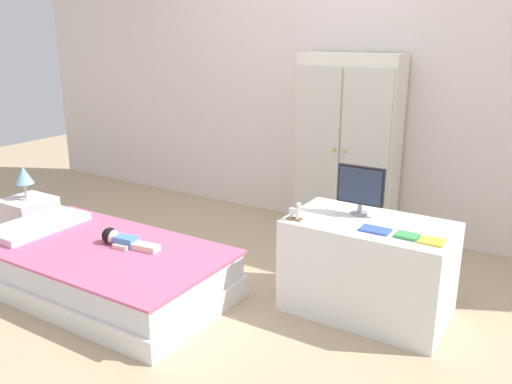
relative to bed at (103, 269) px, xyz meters
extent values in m
cube|color=tan|center=(0.66, 0.29, -0.15)|extent=(10.00, 10.00, 0.02)
cube|color=silver|center=(0.66, 1.87, 1.21)|extent=(6.40, 0.05, 2.70)
cube|color=white|center=(0.00, 0.00, -0.08)|extent=(1.54, 0.84, 0.13)
cube|color=silver|center=(0.00, 0.00, 0.06)|extent=(1.50, 0.80, 0.15)
cube|color=#D65B84|center=(0.00, 0.00, 0.14)|extent=(1.53, 0.83, 0.02)
cube|color=silver|center=(-0.57, 0.00, 0.17)|extent=(0.32, 0.60, 0.05)
cube|color=#4C84C6|center=(0.12, 0.09, 0.18)|extent=(0.14, 0.09, 0.06)
cube|color=beige|center=(0.26, 0.12, 0.16)|extent=(0.16, 0.05, 0.04)
cube|color=beige|center=(0.27, 0.09, 0.16)|extent=(0.16, 0.05, 0.04)
cube|color=beige|center=(0.12, 0.14, 0.16)|extent=(0.10, 0.04, 0.03)
cube|color=beige|center=(0.13, 0.03, 0.16)|extent=(0.10, 0.04, 0.03)
sphere|color=beige|center=(0.02, 0.08, 0.19)|extent=(0.09, 0.09, 0.09)
sphere|color=black|center=(0.01, 0.07, 0.19)|extent=(0.10, 0.10, 0.10)
cube|color=silver|center=(-1.03, 0.25, 0.03)|extent=(0.32, 0.32, 0.34)
cylinder|color=#B7B2AD|center=(-1.03, 0.25, 0.21)|extent=(0.10, 0.10, 0.01)
cylinder|color=#B7B2AD|center=(-1.03, 0.25, 0.27)|extent=(0.02, 0.02, 0.10)
cone|color=#7AB2E0|center=(-1.03, 0.25, 0.38)|extent=(0.13, 0.13, 0.12)
cube|color=white|center=(0.84, 1.69, 0.54)|extent=(0.75, 0.26, 1.36)
cube|color=beige|center=(0.66, 1.55, 0.57)|extent=(0.35, 0.02, 1.12)
cube|color=beige|center=(1.03, 1.55, 0.57)|extent=(0.35, 0.02, 1.12)
sphere|color=gold|center=(0.80, 1.53, 0.54)|extent=(0.02, 0.02, 0.02)
sphere|color=gold|center=(0.88, 1.53, 0.54)|extent=(0.02, 0.02, 0.02)
cube|color=white|center=(1.43, 0.61, 0.12)|extent=(0.87, 0.51, 0.53)
cylinder|color=#99999E|center=(1.33, 0.69, 0.40)|extent=(0.10, 0.10, 0.01)
cylinder|color=#99999E|center=(1.33, 0.69, 0.43)|extent=(0.02, 0.02, 0.05)
cube|color=black|center=(1.33, 0.69, 0.56)|extent=(0.26, 0.02, 0.22)
cube|color=#28334C|center=(1.33, 0.68, 0.56)|extent=(0.24, 0.01, 0.20)
cube|color=#8E6642|center=(1.07, 0.43, 0.40)|extent=(0.08, 0.01, 0.01)
cube|color=#8E6642|center=(1.07, 0.41, 0.40)|extent=(0.08, 0.01, 0.01)
cube|color=white|center=(1.07, 0.42, 0.44)|extent=(0.06, 0.02, 0.03)
cylinder|color=white|center=(1.09, 0.43, 0.41)|extent=(0.01, 0.01, 0.02)
cylinder|color=white|center=(1.09, 0.41, 0.41)|extent=(0.01, 0.01, 0.02)
cylinder|color=white|center=(1.05, 0.43, 0.41)|extent=(0.01, 0.01, 0.02)
cylinder|color=white|center=(1.05, 0.41, 0.41)|extent=(0.01, 0.01, 0.02)
cylinder|color=white|center=(1.09, 0.42, 0.46)|extent=(0.02, 0.02, 0.02)
sphere|color=white|center=(1.09, 0.42, 0.48)|extent=(0.03, 0.03, 0.03)
cube|color=blue|center=(1.50, 0.49, 0.40)|extent=(0.15, 0.10, 0.01)
cube|color=#429E51|center=(1.66, 0.49, 0.40)|extent=(0.11, 0.09, 0.02)
cube|color=gold|center=(1.79, 0.49, 0.40)|extent=(0.12, 0.10, 0.01)
camera|label=1|loc=(2.32, -1.98, 1.37)|focal=37.19mm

